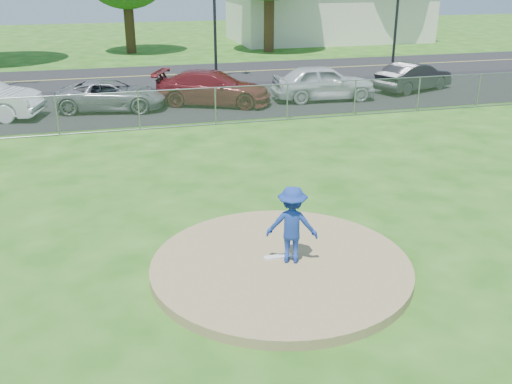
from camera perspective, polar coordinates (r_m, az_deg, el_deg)
ground at (r=21.06m, az=-5.65°, el=5.19°), size 120.00×120.00×0.00m
pitchers_mound at (r=11.96m, az=2.49°, el=-7.43°), size 5.40×5.40×0.20m
pitching_rubber at (r=12.07m, az=2.22°, el=-6.49°), size 0.60×0.15×0.04m
chain_link_fence at (r=22.78m, az=-6.57°, el=8.36°), size 40.00×0.06×1.50m
parking_lot at (r=27.30m, az=-7.97°, el=8.88°), size 50.00×8.00×0.01m
street at (r=34.62m, az=-9.63°, el=11.45°), size 60.00×7.00×0.01m
commercial_building at (r=51.80m, az=7.17°, el=17.24°), size 16.40×9.40×4.30m
traffic_signal_right at (r=36.50m, az=14.25°, el=16.94°), size 1.28×0.20×5.60m
pitcher at (r=11.61m, az=3.62°, el=-3.30°), size 1.21×0.95×1.64m
traffic_cone at (r=26.40m, az=-21.72°, el=7.88°), size 0.34×0.34×0.66m
parked_car_gray at (r=26.17m, az=-14.29°, el=9.36°), size 5.02×2.97×1.31m
parked_car_darkred at (r=26.50m, az=-4.31°, el=10.35°), size 5.70×4.09×1.53m
parked_car_pearl at (r=27.61m, az=6.76°, el=10.84°), size 4.98×2.29×1.65m
parked_car_charcoal at (r=30.64m, az=15.51°, el=11.07°), size 4.61×3.02×1.43m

